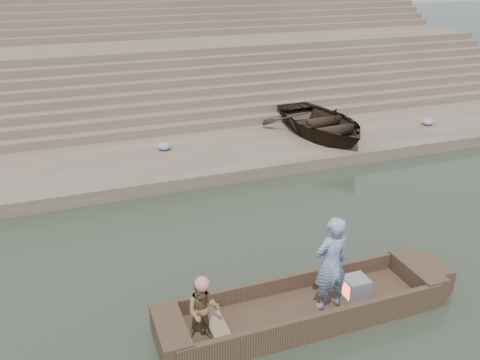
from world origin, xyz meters
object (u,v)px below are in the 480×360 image
standing_man (331,264)px  television (355,287)px  main_rowboat (304,313)px  beached_rowboat (321,122)px  rowing_man (203,310)px

standing_man → television: bearing=-176.7°
main_rowboat → beached_rowboat: (4.91, 8.39, 0.77)m
beached_rowboat → main_rowboat: bearing=-123.5°
rowing_man → television: rowing_man is taller
main_rowboat → standing_man: size_ratio=2.63×
standing_man → television: (0.65, 0.10, -0.75)m
standing_man → television: standing_man is taller
standing_man → beached_rowboat: 9.60m
standing_man → beached_rowboat: (4.47, 8.49, -0.29)m
rowing_man → main_rowboat: bearing=17.6°
rowing_man → beached_rowboat: size_ratio=0.26×
main_rowboat → standing_man: (0.44, -0.10, 1.06)m
standing_man → beached_rowboat: bearing=-123.2°
main_rowboat → beached_rowboat: size_ratio=1.09×
standing_man → rowing_man: 2.47m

